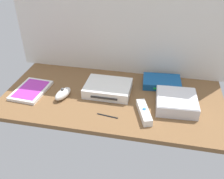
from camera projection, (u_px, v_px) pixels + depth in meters
The scene contains 9 objects.
ground_plane at pixel (112, 99), 114.26cm from camera, with size 100.00×48.00×2.00cm, color brown.
back_wall at pixel (123, 11), 116.23cm from camera, with size 110.00×1.20×64.00cm, color silver.
game_console at pixel (108, 88), 115.72cm from camera, with size 21.09×16.59×4.40cm.
mini_computer at pixel (176, 102), 106.02cm from camera, with size 17.87×17.87×5.30cm.
game_case at pixel (31, 90), 116.90cm from camera, with size 14.79×19.83×1.56cm.
network_router at pixel (162, 82), 121.17cm from camera, with size 18.81×13.30×3.40cm.
remote_wand at pixel (144, 112), 101.91cm from camera, with size 8.13×15.18×3.40cm.
remote_nunchuk at pixel (63, 94), 112.20cm from camera, with size 7.05×10.84×5.10cm.
stylus_pen at pixel (107, 115), 101.95cm from camera, with size 0.70×0.70×9.00cm, color black.
Camera 1 is at (18.72, -91.22, 65.34)cm, focal length 39.85 mm.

